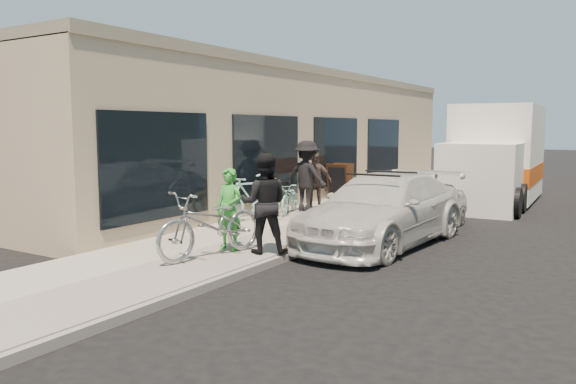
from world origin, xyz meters
The scene contains 17 objects.
ground centered at (0.00, 0.00, 0.00)m, with size 120.00×120.00×0.00m, color black.
sidewalk centered at (-2.00, 3.00, 0.07)m, with size 3.00×34.00×0.15m, color #9E9B8E.
curb centered at (-0.45, 3.00, 0.07)m, with size 0.12×34.00×0.13m, color gray.
storefront centered at (-5.24, 7.99, 2.12)m, with size 3.60×20.00×4.22m.
bike_rack centered at (-2.92, 3.80, 0.66)m, with size 0.09×0.61×0.85m.
sandwich_board centered at (-3.02, 7.33, 0.72)m, with size 0.74×0.74×1.12m.
sedan_white centered at (0.46, 2.32, 0.72)m, with size 2.40×5.09×1.48m.
sedan_silver centered at (0.65, 4.50, 0.57)m, with size 1.34×3.32×1.13m, color #A3A2A7.
moving_truck centered at (0.99, 10.27, 1.37)m, with size 2.64×6.38×3.08m.
tandem_bike centered at (-1.36, -0.89, 0.73)m, with size 0.77×2.21×1.16m, color #ABABAD.
woman_rider centered at (-1.44, -0.29, 0.90)m, with size 0.55×0.36×1.50m, color green.
man_standing centered at (-0.77, -0.15, 1.04)m, with size 0.87×0.68×1.79m, color black.
cruiser_bike_a centered at (-3.03, 2.61, 0.71)m, with size 0.52×1.85×1.11m, color #91D9CF.
cruiser_bike_b centered at (-2.85, 4.10, 0.55)m, with size 0.53×1.52×0.80m, color #91D9CF.
cruiser_bike_c centered at (-2.66, 2.99, 0.65)m, with size 0.47×1.65×0.99m, color gold.
bystander_a centered at (-2.55, 4.46, 1.10)m, with size 1.22×0.70×1.90m, color black.
bystander_b centered at (-2.63, 5.01, 0.94)m, with size 0.92×0.38×1.58m, color brown.
Camera 1 is at (4.79, -8.29, 2.37)m, focal length 35.00 mm.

